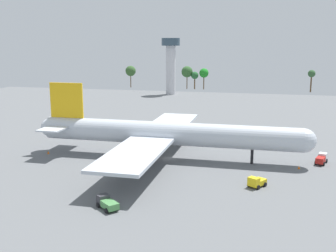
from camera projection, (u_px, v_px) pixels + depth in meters
ground_plane at (168, 158)px, 103.72m from camera, size 279.64×279.64×0.00m
cargo_airplane at (166, 134)px, 102.60m from camera, size 69.91×63.01×18.38m
cargo_loader at (321, 159)px, 98.93m from camera, size 3.41×5.19×2.30m
maintenance_van at (107, 203)px, 72.20m from camera, size 5.07×4.72×2.12m
catering_truck at (256, 182)px, 82.88m from camera, size 3.96×4.43×2.24m
safety_cone_nose at (299, 167)px, 94.93m from camera, size 0.52×0.52×0.74m
safety_cone_tail at (48, 152)px, 107.68m from camera, size 0.58×0.58×0.83m
control_tower at (171, 60)px, 226.05m from camera, size 10.03×10.03×30.77m
tree_line_backdrop at (212, 73)px, 250.56m from camera, size 135.20×6.91×14.17m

